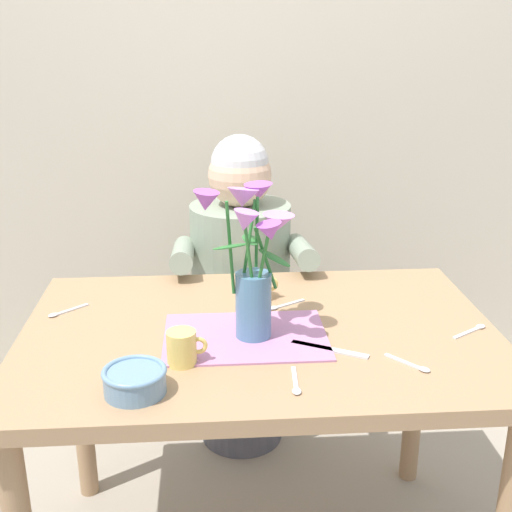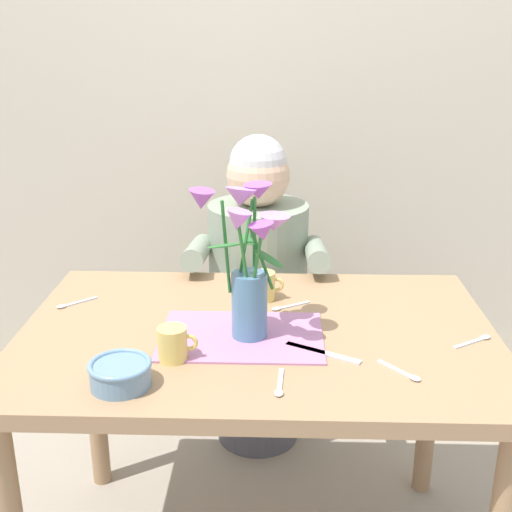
% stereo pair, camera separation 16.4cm
% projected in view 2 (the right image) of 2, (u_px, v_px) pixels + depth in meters
% --- Properties ---
extents(wood_panel_backdrop, '(4.00, 0.10, 2.50)m').
position_uv_depth(wood_panel_backdrop, '(266.00, 86.00, 2.47)').
color(wood_panel_backdrop, beige).
rests_on(wood_panel_backdrop, ground_plane).
extents(dining_table, '(1.20, 0.80, 0.74)m').
position_uv_depth(dining_table, '(258.00, 364.00, 1.68)').
color(dining_table, '#9E7A56').
rests_on(dining_table, ground_plane).
extents(seated_person, '(0.45, 0.47, 1.14)m').
position_uv_depth(seated_person, '(258.00, 298.00, 2.29)').
color(seated_person, '#4C4C56').
rests_on(seated_person, ground_plane).
extents(striped_placemat, '(0.40, 0.28, 0.00)m').
position_uv_depth(striped_placemat, '(242.00, 336.00, 1.61)').
color(striped_placemat, '#B275A3').
rests_on(striped_placemat, dining_table).
extents(flower_vase, '(0.26, 0.24, 0.38)m').
position_uv_depth(flower_vase, '(248.00, 261.00, 1.55)').
color(flower_vase, teal).
rests_on(flower_vase, dining_table).
extents(ceramic_bowl, '(0.14, 0.14, 0.06)m').
position_uv_depth(ceramic_bowl, '(120.00, 373.00, 1.39)').
color(ceramic_bowl, '#6689A8').
rests_on(ceramic_bowl, dining_table).
extents(dinner_knife, '(0.18, 0.11, 0.00)m').
position_uv_depth(dinner_knife, '(323.00, 353.00, 1.53)').
color(dinner_knife, silver).
rests_on(dinner_knife, dining_table).
extents(coffee_cup, '(0.09, 0.07, 0.08)m').
position_uv_depth(coffee_cup, '(264.00, 286.00, 1.82)').
color(coffee_cup, '#E5C666').
rests_on(coffee_cup, dining_table).
extents(tea_cup, '(0.09, 0.07, 0.08)m').
position_uv_depth(tea_cup, '(173.00, 344.00, 1.49)').
color(tea_cup, '#E5C666').
rests_on(tea_cup, dining_table).
extents(spoon_0, '(0.02, 0.12, 0.01)m').
position_uv_depth(spoon_0, '(280.00, 387.00, 1.38)').
color(spoon_0, silver).
rests_on(spoon_0, dining_table).
extents(spoon_1, '(0.11, 0.07, 0.01)m').
position_uv_depth(spoon_1, '(285.00, 307.00, 1.78)').
color(spoon_1, silver).
rests_on(spoon_1, dining_table).
extents(spoon_2, '(0.11, 0.08, 0.01)m').
position_uv_depth(spoon_2, '(478.00, 340.00, 1.59)').
color(spoon_2, silver).
rests_on(spoon_2, dining_table).
extents(spoon_3, '(0.09, 0.10, 0.01)m').
position_uv_depth(spoon_3, '(406.00, 374.00, 1.44)').
color(spoon_3, silver).
rests_on(spoon_3, dining_table).
extents(spoon_4, '(0.10, 0.09, 0.01)m').
position_uv_depth(spoon_4, '(71.00, 304.00, 1.79)').
color(spoon_4, silver).
rests_on(spoon_4, dining_table).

